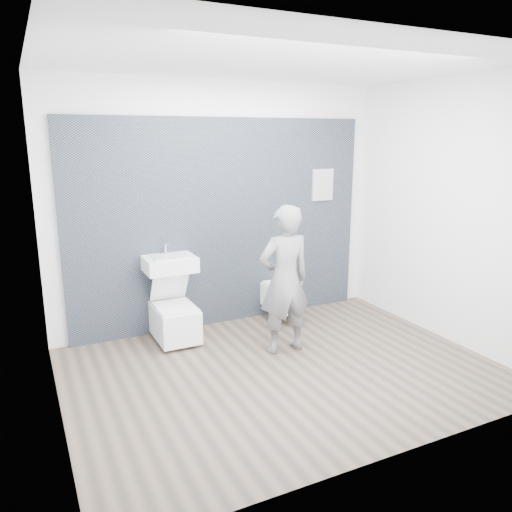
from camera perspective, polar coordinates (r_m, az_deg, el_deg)
name	(u,v)px	position (r m, az deg, el deg)	size (l,w,h in m)	color
ground	(283,370)	(4.94, 3.12, -12.86)	(4.00, 4.00, 0.00)	brown
room_shell	(286,189)	(4.44, 3.41, 7.65)	(4.00, 4.00, 4.00)	white
tile_wall	(225,320)	(6.15, -3.57, -7.35)	(3.60, 0.06, 2.40)	black
washbasin	(170,264)	(5.46, -9.83, -0.85)	(0.54, 0.41, 0.41)	white
toilet_square	(175,320)	(5.55, -9.28, -7.24)	(0.42, 0.61, 0.77)	white
toilet_rounded	(283,297)	(6.04, 3.09, -4.68)	(0.33, 0.56, 0.31)	white
info_placard	(319,306)	(6.70, 7.20, -5.65)	(0.29, 0.03, 0.39)	white
visitor	(285,280)	(5.08, 3.28, -2.75)	(0.56, 0.37, 1.54)	slate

